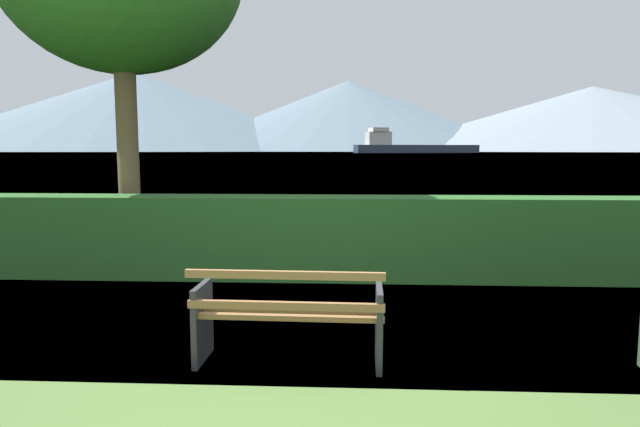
{
  "coord_description": "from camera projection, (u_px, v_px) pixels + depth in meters",
  "views": [
    {
      "loc": [
        0.5,
        -4.61,
        1.83
      ],
      "look_at": [
        0.0,
        5.01,
        0.71
      ],
      "focal_mm": 31.18,
      "sensor_mm": 36.0,
      "label": 1
    }
  ],
  "objects": [
    {
      "name": "distant_hills",
      "position": [
        334.0,
        115.0,
        576.32
      ],
      "size": [
        900.37,
        454.96,
        82.45
      ],
      "color": "slate",
      "rests_on": "ground_plane"
    },
    {
      "name": "cargo_ship_large",
      "position": [
        408.0,
        146.0,
        276.72
      ],
      "size": [
        63.88,
        25.35,
        12.37
      ],
      "color": "#2D384C",
      "rests_on": "water_surface"
    },
    {
      "name": "ground_plane",
      "position": [
        290.0,
        361.0,
        4.81
      ],
      "size": [
        1400.0,
        1400.0,
        0.0
      ],
      "primitive_type": "plane",
      "color": "#4C6B33"
    },
    {
      "name": "park_bench",
      "position": [
        289.0,
        316.0,
        4.7
      ],
      "size": [
        1.62,
        0.61,
        0.87
      ],
      "color": "olive",
      "rests_on": "ground_plane"
    },
    {
      "name": "hedge_row",
      "position": [
        313.0,
        237.0,
        7.89
      ],
      "size": [
        10.47,
        0.72,
        1.16
      ],
      "primitive_type": "cube",
      "color": "#285B23",
      "rests_on": "ground_plane"
    },
    {
      "name": "water_surface",
      "position": [
        348.0,
        153.0,
        311.82
      ],
      "size": [
        620.0,
        620.0,
        0.0
      ],
      "primitive_type": "plane",
      "color": "slate",
      "rests_on": "ground_plane"
    }
  ]
}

